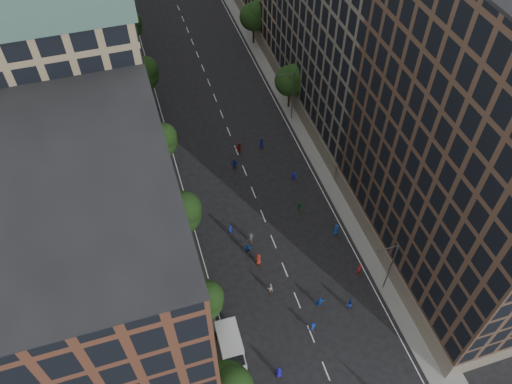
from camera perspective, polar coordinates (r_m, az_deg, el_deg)
ground at (r=76.80m, az=-2.15°, el=4.54°), size 240.00×240.00×0.00m
sidewalk_left at (r=81.03m, az=-11.87°, el=6.27°), size 4.00×105.00×0.15m
sidewalk_right at (r=84.92m, az=4.36°, el=9.63°), size 4.00×105.00×0.15m
bldg_left_a at (r=45.99m, az=-16.03°, el=-11.55°), size 14.00×22.00×30.00m
bldg_left_b at (r=60.85m, az=-18.97°, el=8.88°), size 14.00×26.00×34.00m
bldg_left_c at (r=81.72m, az=-19.72°, el=17.07°), size 14.00×20.00×28.00m
bldg_right_a at (r=55.91m, az=23.99°, el=4.23°), size 14.00×30.00×36.00m
bldg_right_b at (r=75.58m, az=11.34°, el=18.54°), size 14.00×28.00×33.00m
tree_left_1 at (r=55.30m, az=-6.02°, el=-12.08°), size 4.80×4.80×8.21m
tree_left_2 at (r=61.43m, az=-8.61°, el=-2.25°), size 5.60×5.60×9.45m
tree_left_3 at (r=71.53m, az=-10.82°, el=5.88°), size 5.00×5.00×8.58m
tree_left_4 at (r=83.92m, az=-12.78°, el=13.11°), size 5.40×5.40×9.08m
tree_left_5 at (r=97.73m, az=-14.23°, el=18.06°), size 4.80×4.80×8.33m
tree_right_a at (r=81.60m, az=4.09°, el=12.72°), size 5.00×5.00×8.39m
tree_right_b at (r=97.31m, az=-0.15°, el=19.57°), size 5.20×5.20×8.83m
streetlamp_near at (r=59.67m, az=15.02°, el=-8.08°), size 2.64×0.22×9.06m
streetlamp_far at (r=79.46m, az=4.08°, el=11.16°), size 2.64×0.22×9.06m
cargo_van at (r=57.14m, az=-2.92°, el=-17.14°), size 2.70×5.52×2.90m
skater_0 at (r=56.69m, az=2.62°, el=-19.90°), size 1.01×0.84×1.76m
skater_2 at (r=61.03m, az=10.61°, el=-12.48°), size 0.89×0.72×1.76m
skater_3 at (r=59.16m, az=6.47°, el=-15.12°), size 1.15×0.91×1.56m
skater_4 at (r=57.65m, az=-2.06°, el=-17.30°), size 1.24×0.86×1.95m
skater_5 at (r=60.71m, az=7.29°, el=-12.41°), size 1.51×0.61×1.58m
skater_6 at (r=63.22m, az=0.27°, el=-7.69°), size 0.97×0.72×1.82m
skater_7 at (r=63.62m, az=11.66°, el=-8.67°), size 0.81×0.68×1.91m
skater_8 at (r=61.24m, az=1.63°, el=-10.91°), size 0.77×0.61×1.53m
skater_9 at (r=65.20m, az=-0.60°, el=-5.29°), size 1.18×0.90×1.61m
skater_10 at (r=68.57m, az=5.07°, el=-1.73°), size 1.09×0.71×1.72m
skater_11 at (r=64.28m, az=-0.92°, el=-6.52°), size 1.48×0.88×1.52m
skater_12 at (r=66.75m, az=9.13°, el=-4.28°), size 1.01×0.86×1.74m
skater_13 at (r=65.85m, az=-2.96°, el=-4.38°), size 0.79×0.62×1.92m
skater_14 at (r=76.74m, az=0.57°, el=5.50°), size 0.94×0.75×1.87m
skater_15 at (r=72.28m, az=4.35°, el=1.71°), size 1.03×0.60×1.59m
skater_16 at (r=73.65m, az=-2.47°, el=3.14°), size 1.21×0.79×1.91m
skater_17 at (r=76.33m, az=-1.95°, el=5.10°), size 1.67×1.05×1.72m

